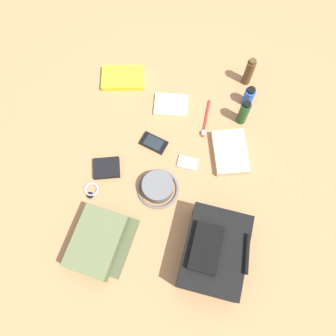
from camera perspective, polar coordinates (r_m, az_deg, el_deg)
ground_plane at (r=1.51m, az=0.00°, el=-0.66°), size 2.64×2.02×0.02m
backpack at (r=1.37m, az=7.52°, el=-13.41°), size 0.34×0.26×0.16m
toiletry_pouch at (r=1.41m, az=-11.35°, el=-11.81°), size 0.28×0.26×0.09m
bucket_hat at (r=1.45m, az=-1.66°, el=-3.16°), size 0.17×0.17×0.06m
cologne_bottle at (r=1.68m, az=13.06°, el=15.02°), size 0.04×0.04×0.16m
deodorant_spray at (r=1.64m, az=13.03°, el=11.30°), size 0.05×0.05×0.11m
shampoo_bottle at (r=1.57m, az=12.24°, el=8.83°), size 0.04×0.04×0.15m
paperback_novel at (r=1.71m, az=-7.37°, el=14.34°), size 0.15×0.21×0.03m
cell_phone at (r=1.54m, az=-2.35°, el=4.11°), size 0.10×0.13×0.01m
media_player at (r=1.51m, az=3.17°, el=0.85°), size 0.06×0.09×0.01m
wristwatch at (r=1.50m, az=-12.41°, el=-3.55°), size 0.07×0.06×0.01m
toothbrush at (r=1.60m, az=6.17°, el=7.76°), size 0.19×0.02×0.02m
wallet at (r=1.51m, az=-9.97°, el=-0.00°), size 0.11×0.13×0.02m
notepad at (r=1.62m, az=0.48°, el=10.25°), size 0.12×0.16×0.02m
folded_towel at (r=1.53m, az=10.09°, el=2.55°), size 0.23×0.18×0.04m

